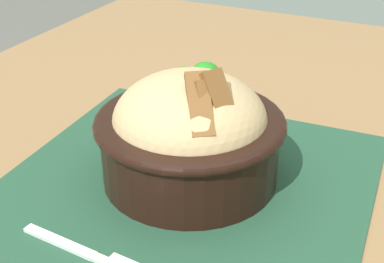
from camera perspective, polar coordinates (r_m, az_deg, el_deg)
The scene contains 4 objects.
table at distance 0.60m, azimuth 1.08°, elevation -11.29°, with size 1.20×0.90×0.75m.
placemat at distance 0.53m, azimuth -1.54°, elevation -6.75°, with size 0.39×0.35×0.00m, color #1E422D.
bowl at distance 0.53m, azimuth 0.03°, elevation 0.15°, with size 0.19×0.19×0.13m.
fork at distance 0.46m, azimuth -10.11°, elevation -12.78°, with size 0.03×0.14×0.00m.
Camera 1 is at (0.42, 0.19, 1.06)m, focal length 51.06 mm.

